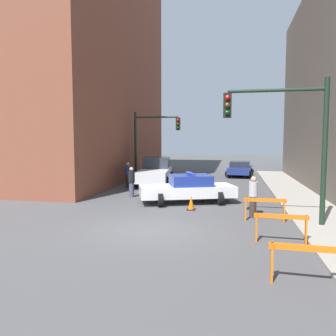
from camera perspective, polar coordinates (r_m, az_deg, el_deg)
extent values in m
plane|color=#4C4C4F|center=(11.74, -2.69, -10.67)|extent=(120.00, 120.00, 0.00)
cube|color=brown|center=(30.37, -19.81, 21.93)|extent=(14.00, 20.00, 24.37)
cylinder|color=black|center=(12.80, 25.60, 2.50)|extent=(0.18, 0.18, 5.20)
cylinder|color=black|center=(12.61, 18.29, 12.73)|extent=(3.40, 0.12, 0.12)
cube|color=black|center=(12.47, 10.31, 10.67)|extent=(0.30, 0.22, 0.90)
sphere|color=red|center=(12.36, 10.32, 11.99)|extent=(0.18, 0.18, 0.18)
sphere|color=#4C3D0C|center=(12.33, 10.30, 10.74)|extent=(0.18, 0.18, 0.18)
sphere|color=#0C4219|center=(12.30, 10.28, 9.49)|extent=(0.18, 0.18, 0.18)
cylinder|color=black|center=(24.43, -5.68, 3.59)|extent=(0.18, 0.18, 5.20)
cylinder|color=black|center=(24.07, -2.04, 8.84)|extent=(3.20, 0.12, 0.12)
cube|color=black|center=(23.72, 1.76, 7.69)|extent=(0.30, 0.22, 0.90)
sphere|color=red|center=(23.59, 1.71, 8.36)|extent=(0.18, 0.18, 0.18)
sphere|color=#4C3D0C|center=(23.57, 1.70, 7.70)|extent=(0.18, 0.18, 0.18)
sphere|color=#0C4219|center=(23.56, 1.70, 7.05)|extent=(0.18, 0.18, 0.18)
cube|color=white|center=(16.49, 3.29, -3.98)|extent=(5.05, 3.35, 0.55)
cube|color=navy|center=(16.46, 3.94, -2.12)|extent=(2.41, 2.21, 0.52)
cylinder|color=black|center=(15.47, -1.37, -5.60)|extent=(0.43, 0.70, 0.66)
cylinder|color=black|center=(17.13, -2.10, -4.57)|extent=(0.43, 0.70, 0.66)
cylinder|color=black|center=(16.10, 9.02, -5.24)|extent=(0.43, 0.70, 0.66)
cylinder|color=black|center=(17.70, 7.34, -4.30)|extent=(0.43, 0.70, 0.66)
cube|color=#2633BF|center=(16.42, 3.94, -1.01)|extent=(0.66, 1.37, 0.12)
cube|color=silver|center=(22.95, -2.36, -1.10)|extent=(2.62, 5.60, 0.70)
cube|color=#2D333D|center=(23.96, -2.05, 0.96)|extent=(2.03, 1.93, 0.80)
cylinder|color=black|center=(24.77, -3.99, -1.48)|extent=(0.82, 0.35, 0.80)
cylinder|color=black|center=(24.56, 0.26, -1.52)|extent=(0.82, 0.35, 0.80)
cylinder|color=black|center=(21.49, -5.34, -2.47)|extent=(0.82, 0.35, 0.80)
cylinder|color=black|center=(21.25, -0.44, -2.53)|extent=(0.82, 0.35, 0.80)
cube|color=navy|center=(29.08, 12.41, -0.30)|extent=(2.20, 4.45, 0.52)
cube|color=#232833|center=(28.87, 12.40, 0.66)|extent=(1.75, 1.95, 0.48)
cylinder|color=black|center=(30.50, 11.04, -0.52)|extent=(0.64, 0.28, 0.62)
cylinder|color=black|center=(30.38, 14.15, -0.60)|extent=(0.64, 0.28, 0.62)
cylinder|color=black|center=(27.86, 10.49, -1.02)|extent=(0.64, 0.28, 0.62)
cylinder|color=black|center=(27.73, 13.90, -1.11)|extent=(0.64, 0.28, 0.62)
cylinder|color=#474C66|center=(18.22, -6.35, -3.77)|extent=(0.37, 0.37, 0.82)
cylinder|color=black|center=(18.13, -6.37, -1.52)|extent=(0.47, 0.47, 0.62)
sphere|color=tan|center=(18.09, -6.39, -0.20)|extent=(0.29, 0.29, 0.22)
cylinder|color=#382D23|center=(22.01, -6.97, -2.28)|extent=(0.38, 0.38, 0.82)
cylinder|color=navy|center=(21.93, -6.99, -0.41)|extent=(0.49, 0.49, 0.62)
sphere|color=tan|center=(21.89, -7.00, 0.68)|extent=(0.30, 0.30, 0.22)
cylinder|color=#382D23|center=(14.08, 14.57, -6.48)|extent=(0.38, 0.38, 0.82)
cylinder|color=#B2B2B7|center=(13.96, 14.64, -3.58)|extent=(0.48, 0.48, 0.62)
sphere|color=tan|center=(13.90, 14.67, -1.86)|extent=(0.30, 0.30, 0.22)
cube|color=orange|center=(7.84, 23.10, -12.72)|extent=(1.60, 0.12, 0.14)
cube|color=orange|center=(7.88, 17.63, -15.38)|extent=(0.06, 0.16, 0.90)
cube|color=orange|center=(10.62, 19.11, -7.99)|extent=(1.60, 0.11, 0.14)
cube|color=orange|center=(10.66, 15.14, -9.94)|extent=(0.06, 0.16, 0.90)
cube|color=orange|center=(10.81, 22.91, -9.96)|extent=(0.06, 0.16, 0.90)
cube|color=orange|center=(13.24, 16.52, -5.39)|extent=(1.60, 0.06, 0.14)
cube|color=orange|center=(13.27, 13.36, -6.97)|extent=(0.05, 0.16, 0.90)
cube|color=orange|center=(13.40, 19.57, -7.01)|extent=(0.05, 0.16, 0.90)
cube|color=black|center=(14.94, 4.04, -7.21)|extent=(0.36, 0.36, 0.04)
cone|color=#F2600C|center=(14.87, 4.05, -5.97)|extent=(0.28, 0.28, 0.62)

